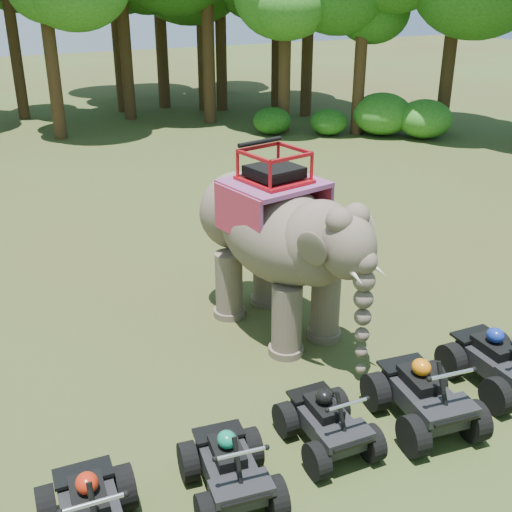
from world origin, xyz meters
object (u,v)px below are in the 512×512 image
Objects in this scene: atv_2 at (328,415)px; atv_0 at (91,508)px; atv_1 at (230,461)px; atv_3 at (425,388)px; atv_4 at (500,353)px; elephant at (276,241)px.

atv_0 is at bearing -172.68° from atv_2.
atv_3 is (3.46, 0.06, 0.08)m from atv_1.
atv_0 is 7.24m from atv_4.
atv_2 is at bearing 16.60° from atv_1.
elephant is at bearing 76.44° from atv_2.
atv_2 is at bearing -179.53° from atv_3.
atv_1 is at bearing -168.81° from atv_2.
elephant reaches higher than atv_1.
elephant is 2.87× the size of atv_2.
atv_2 is (3.69, 0.31, -0.06)m from atv_0.
atv_1 is (-2.82, -3.93, -1.30)m from elephant.
atv_0 is at bearing -171.37° from atv_3.
elephant is 2.78× the size of atv_1.
atv_0 is at bearing -150.78° from elephant.
atv_2 is 1.71m from atv_3.
atv_1 is at bearing -136.36° from elephant.
atv_0 is 0.95× the size of atv_3.
atv_4 reaches higher than atv_2.
atv_3 is (5.38, 0.10, 0.03)m from atv_0.
elephant is at bearing 44.13° from atv_0.
elephant is 4.11m from atv_3.
atv_3 is 1.02× the size of atv_4.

